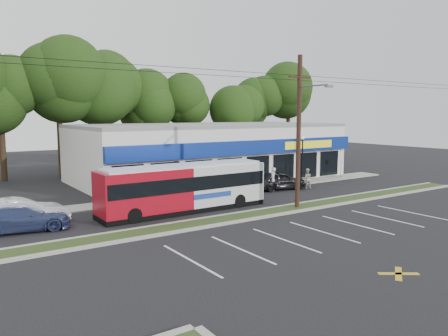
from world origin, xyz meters
The scene contains 16 objects.
ground centered at (0.00, 0.00, 0.00)m, with size 120.00×120.00×0.00m, color black.
grass_strip centered at (0.00, 1.00, 0.06)m, with size 40.00×1.60×0.12m, color #293917.
curb_south centered at (0.00, 0.15, 0.07)m, with size 40.00×0.25×0.14m, color #9E9E93.
curb_north centered at (0.00, 1.85, 0.07)m, with size 40.00×0.25×0.14m, color #9E9E93.
sidewalk centered at (5.00, 9.00, 0.05)m, with size 32.00×2.20×0.10m, color #9E9E93.
strip_mall centered at (5.50, 15.91, 2.65)m, with size 25.00×12.55×5.30m.
utility_pole centered at (2.83, 0.93, 5.41)m, with size 50.00×2.77×10.00m.
lamp_post centered at (11.00, 8.80, 2.67)m, with size 0.30×0.30×4.25m.
sign_post centered at (16.00, 8.57, 1.56)m, with size 0.45×0.10×2.23m.
tree_line centered at (4.00, 26.00, 8.42)m, with size 46.76×6.76×11.83m.
metrobus centered at (-3.55, 4.50, 1.61)m, with size 11.36×2.56×3.05m.
car_dark centered at (6.86, 7.23, 0.78)m, with size 1.83×4.55×1.55m, color black.
car_silver centered at (-13.06, 5.97, 0.82)m, with size 1.75×5.01×1.65m, color #B5B7BD.
car_blue centered at (-13.15, 5.14, 0.72)m, with size 2.00×4.93×1.43m, color navy.
pedestrian_a centered at (5.82, 6.80, 0.98)m, with size 0.72×0.47×1.96m, color silver.
pedestrian_b centered at (9.00, 6.17, 0.87)m, with size 0.84×0.66×1.74m, color #B3ACA1.
Camera 1 is at (-16.96, -19.84, 6.26)m, focal length 35.00 mm.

